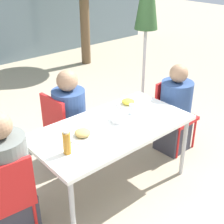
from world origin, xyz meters
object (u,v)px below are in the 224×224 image
at_px(person_left, 9,182).
at_px(chair_far, 62,124).
at_px(person_right, 175,112).
at_px(bottle, 67,143).
at_px(drinking_cup, 132,109).
at_px(person_far, 70,121).
at_px(salad_bowl, 119,118).
at_px(chair_left, 7,195).
at_px(chair_right, 172,110).

height_order(person_left, chair_far, person_left).
bearing_deg(person_left, person_right, 3.82).
bearing_deg(bottle, drinking_cup, 9.74).
distance_m(person_right, chair_far, 1.34).
relative_size(person_right, person_far, 0.98).
bearing_deg(person_left, bottle, -17.77).
height_order(chair_far, salad_bowl, chair_far).
relative_size(bottle, drinking_cup, 1.96).
xyz_separation_m(chair_left, chair_far, (0.95, 0.68, 0.00)).
distance_m(person_far, drinking_cup, 0.76).
relative_size(person_left, person_right, 1.07).
distance_m(person_left, person_right, 2.07).
bearing_deg(chair_left, salad_bowl, 5.66).
bearing_deg(person_right, chair_right, -121.91).
bearing_deg(bottle, salad_bowl, 10.54).
bearing_deg(chair_far, chair_left, -59.04).
bearing_deg(chair_left, chair_far, 40.83).
bearing_deg(drinking_cup, person_left, 178.30).
relative_size(bottle, salad_bowl, 1.28).
bearing_deg(drinking_cup, bottle, -170.26).
relative_size(chair_far, bottle, 4.04).
xyz_separation_m(chair_right, drinking_cup, (-0.76, -0.07, 0.29)).
bearing_deg(chair_right, salad_bowl, 3.36).
xyz_separation_m(chair_left, person_left, (0.06, 0.08, 0.05)).
bearing_deg(chair_right, chair_left, 0.40).
height_order(chair_left, chair_far, same).
relative_size(person_right, bottle, 5.23).
bearing_deg(bottle, chair_left, 167.06).
xyz_separation_m(person_left, person_far, (0.98, 0.57, -0.03)).
bearing_deg(chair_left, person_left, 58.09).
xyz_separation_m(chair_far, person_far, (0.08, -0.04, 0.03)).
xyz_separation_m(chair_far, drinking_cup, (0.46, -0.65, 0.29)).
xyz_separation_m(person_right, person_far, (-1.09, 0.61, 0.01)).
bearing_deg(bottle, chair_right, 7.82).
height_order(chair_left, bottle, bottle).
bearing_deg(person_far, salad_bowl, 10.42).
bearing_deg(person_left, drinking_cup, 3.46).
bearing_deg(chair_far, person_left, -60.53).
xyz_separation_m(chair_left, drinking_cup, (1.41, 0.04, 0.29)).
xyz_separation_m(chair_far, bottle, (-0.44, -0.80, 0.34)).
xyz_separation_m(chair_left, person_far, (1.04, 0.64, 0.03)).
distance_m(chair_right, bottle, 1.71).
distance_m(person_right, salad_bowl, 0.95).
bearing_deg(person_right, bottle, 2.67).
distance_m(person_left, bottle, 0.57).
height_order(bottle, salad_bowl, bottle).
height_order(chair_right, salad_bowl, chair_right).
bearing_deg(salad_bowl, chair_far, 110.71).
distance_m(person_left, salad_bowl, 1.17).
distance_m(chair_left, person_far, 1.22).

